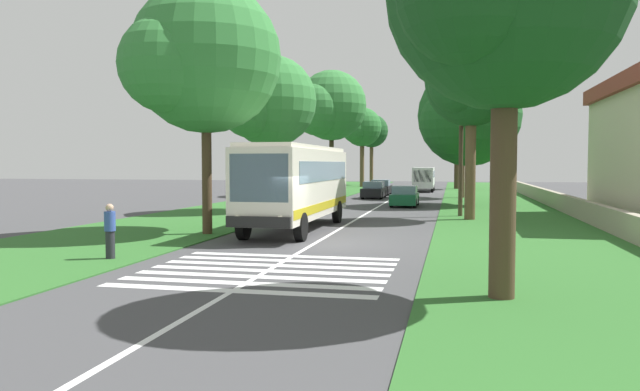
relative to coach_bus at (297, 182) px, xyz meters
The scene contains 22 objects.
ground 5.32m from the coach_bus, 158.29° to the right, with size 160.00×160.00×0.00m, color #424244.
grass_verge_left 12.46m from the coach_bus, 31.41° to the left, with size 120.00×8.00×0.04m, color #2D6628.
grass_verge_right 14.64m from the coach_bus, 43.66° to the right, with size 120.00×8.00×0.04m, color #2D6628.
centre_line 10.85m from the coach_bus, ahead, with size 110.00×0.16×0.01m, color silver.
coach_bus is the anchor object (origin of this frame).
zebra_crossing 10.67m from the coach_bus, behind, with size 5.85×6.80×0.01m.
trailing_car_0 16.42m from the coach_bus, 12.49° to the right, with size 4.30×1.78×1.43m.
trailing_car_1 25.21m from the coach_bus, ahead, with size 4.30×1.78×1.43m.
trailing_car_2 30.88m from the coach_bus, ahead, with size 4.30×1.78×1.43m.
trailing_minibus_0 38.64m from the coach_bus, ahead, with size 6.00×2.14×2.53m.
roadside_tree_left_0 29.68m from the coach_bus, ahead, with size 7.97×6.54×11.47m.
roadside_tree_left_1 56.44m from the coach_bus, ahead, with size 5.28×4.47×9.57m.
roadside_tree_left_2 49.56m from the coach_bus, ahead, with size 5.81×4.84×9.88m.
roadside_tree_left_3 6.44m from the coach_bus, 125.42° to the left, with size 7.62×6.20×10.37m.
roadside_tree_left_4 11.16m from the coach_bus, 24.35° to the left, with size 6.65×5.54×9.47m.
roadside_tree_right_0 19.55m from the coach_bus, 23.65° to the right, with size 8.57×7.11×9.84m.
roadside_tree_right_1 28.43m from the coach_bus, 15.21° to the right, with size 7.25×5.98×10.27m.
roadside_tree_right_3 11.05m from the coach_bus, 49.92° to the right, with size 5.44×4.80×9.64m.
roadside_tree_right_4 46.71m from the coach_bus, ahead, with size 8.14×7.06×11.71m.
utility_pole 11.34m from the coach_bus, 40.59° to the right, with size 0.24×1.40×8.87m.
roadside_wall 20.54m from the coach_bus, 40.88° to the right, with size 70.00×0.40×1.04m, color #9E937F.
pedestrian 10.17m from the coach_bus, 159.71° to the left, with size 0.34×0.34×1.69m.
Camera 1 is at (-21.72, -4.98, 2.97)m, focal length 34.14 mm.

